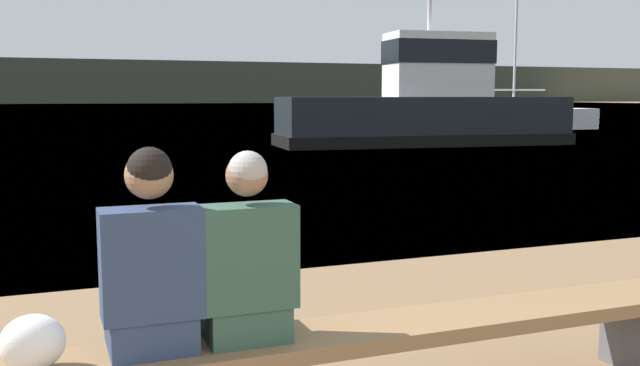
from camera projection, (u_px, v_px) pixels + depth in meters
The scene contains 8 objects.
water_surface at pixel (48, 105), 117.33m from camera, with size 240.00×240.00×0.00m, color teal.
far_shoreline at pixel (45, 82), 144.31m from camera, with size 600.00×12.00×8.86m, color #424738.
bench_main at pixel (221, 363), 3.38m from camera, with size 5.64×0.44×0.48m.
person_left at pixel (151, 267), 3.22m from camera, with size 0.45×0.43×0.95m.
person_right at pixel (246, 264), 3.38m from camera, with size 0.45×0.42×0.92m.
shopping_bag at pixel (33, 343), 3.03m from camera, with size 0.27×0.19×0.25m.
tugboat_red at pixel (427, 110), 23.82m from camera, with size 10.09×3.76×5.85m.
moored_sailboat at pixel (520, 119), 34.47m from camera, with size 7.81×2.37×8.16m.
Camera 1 is at (-0.95, -0.60, 1.65)m, focal length 40.00 mm.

